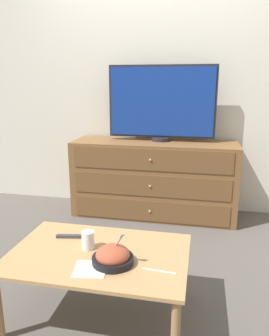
% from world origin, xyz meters
% --- Properties ---
extents(ground_plane, '(12.00, 12.00, 0.00)m').
position_xyz_m(ground_plane, '(0.00, 0.00, 0.00)').
color(ground_plane, '#56514C').
extents(wall_back, '(12.00, 0.05, 2.60)m').
position_xyz_m(wall_back, '(0.00, 0.03, 1.30)').
color(wall_back, silver).
rests_on(wall_back, ground_plane).
extents(dresser, '(1.59, 0.49, 0.75)m').
position_xyz_m(dresser, '(-0.00, -0.27, 0.37)').
color(dresser, brown).
rests_on(dresser, ground_plane).
extents(tv, '(1.03, 0.18, 0.72)m').
position_xyz_m(tv, '(0.05, -0.19, 1.11)').
color(tv, '#232328').
rests_on(tv, dresser).
extents(coffee_table, '(0.98, 0.65, 0.39)m').
position_xyz_m(coffee_table, '(-0.08, -1.80, 0.35)').
color(coffee_table, tan).
rests_on(coffee_table, ground_plane).
extents(takeout_bowl, '(0.22, 0.22, 0.18)m').
position_xyz_m(takeout_bowl, '(0.02, -1.89, 0.43)').
color(takeout_bowl, black).
rests_on(takeout_bowl, coffee_table).
extents(drink_cup, '(0.07, 0.07, 0.10)m').
position_xyz_m(drink_cup, '(-0.15, -1.77, 0.44)').
color(drink_cup, white).
rests_on(drink_cup, coffee_table).
extents(napkin, '(0.18, 0.18, 0.00)m').
position_xyz_m(napkin, '(-0.07, -1.97, 0.39)').
color(napkin, silver).
rests_on(napkin, coffee_table).
extents(knife, '(0.17, 0.02, 0.01)m').
position_xyz_m(knife, '(0.27, -1.92, 0.39)').
color(knife, silver).
rests_on(knife, coffee_table).
extents(remote_control, '(0.16, 0.05, 0.02)m').
position_xyz_m(remote_control, '(-0.31, -1.67, 0.40)').
color(remote_control, '#38383D').
rests_on(remote_control, coffee_table).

